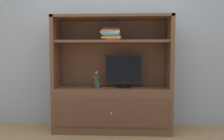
% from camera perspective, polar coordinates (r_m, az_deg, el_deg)
% --- Properties ---
extents(ground_plane, '(8.00, 8.00, 0.00)m').
position_cam_1_polar(ground_plane, '(3.17, -0.35, -16.56)').
color(ground_plane, tan).
extents(painted_rear_wall, '(6.00, 0.10, 2.80)m').
position_cam_1_polar(painted_rear_wall, '(3.73, 0.33, 8.42)').
color(painted_rear_wall, '#9EA8B2').
rests_on(painted_rear_wall, ground_plane).
extents(media_console, '(1.66, 0.49, 1.63)m').
position_cam_1_polar(media_console, '(3.43, 0.05, -6.08)').
color(media_console, brown).
rests_on(media_console, ground_plane).
extents(tv_monitor, '(0.52, 0.20, 0.47)m').
position_cam_1_polar(tv_monitor, '(3.35, 2.82, -0.08)').
color(tv_monitor, black).
rests_on(tv_monitor, media_console).
extents(potted_plant, '(0.10, 0.13, 0.23)m').
position_cam_1_polar(potted_plant, '(3.36, -3.58, -3.23)').
color(potted_plant, '#384C56').
rests_on(potted_plant, media_console).
extents(magazine_stack, '(0.29, 0.34, 0.17)m').
position_cam_1_polar(magazine_stack, '(3.37, -0.21, 8.58)').
color(magazine_stack, red).
rests_on(magazine_stack, media_console).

